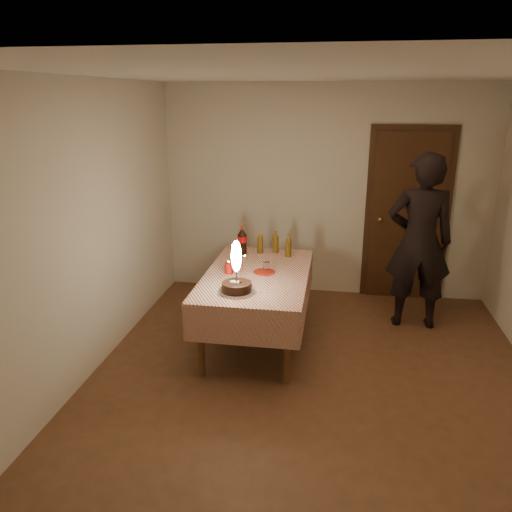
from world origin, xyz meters
name	(u,v)px	position (x,y,z in m)	size (l,w,h in m)	color
ground	(311,384)	(0.00, 0.00, 0.00)	(4.00, 4.50, 0.01)	brown
room_shell	(322,199)	(0.03, 0.08, 1.65)	(4.04, 4.54, 2.62)	beige
dining_table	(257,283)	(-0.60, 0.72, 0.65)	(1.02, 1.72, 0.75)	brown
birthday_cake	(237,279)	(-0.70, 0.21, 0.87)	(0.34, 0.34, 0.48)	white
red_plate	(264,272)	(-0.53, 0.76, 0.76)	(0.22, 0.22, 0.01)	#B51A0C
red_cup	(229,269)	(-0.88, 0.67, 0.80)	(0.08, 0.08, 0.10)	red
clear_cup	(266,266)	(-0.52, 0.82, 0.80)	(0.07, 0.07, 0.09)	silver
napkin_stack	(234,266)	(-0.87, 0.88, 0.76)	(0.15, 0.15, 0.02)	#B4142B
cola_bottle	(242,241)	(-0.87, 1.33, 0.91)	(0.10, 0.10, 0.32)	black
amber_bottle_left	(260,243)	(-0.67, 1.39, 0.87)	(0.06, 0.06, 0.25)	brown
amber_bottle_right	(289,246)	(-0.35, 1.31, 0.87)	(0.06, 0.06, 0.25)	brown
amber_bottle_mid	(276,242)	(-0.50, 1.44, 0.87)	(0.06, 0.06, 0.25)	brown
photographer	(419,242)	(1.04, 1.41, 0.96)	(0.70, 0.48, 1.91)	black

